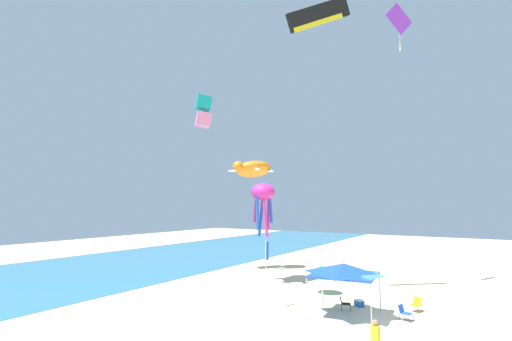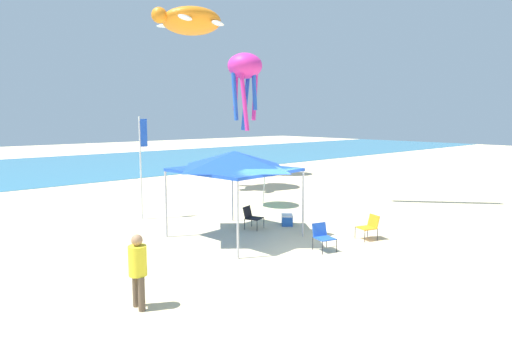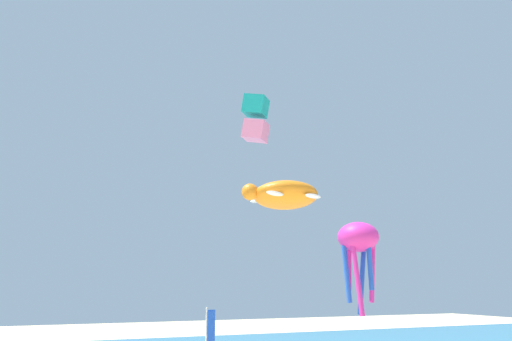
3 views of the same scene
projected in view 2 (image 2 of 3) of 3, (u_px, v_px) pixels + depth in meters
ground at (296, 252)px, 13.32m from camera, size 120.00×120.00×0.10m
ocean_strip at (33, 169)px, 34.36m from camera, size 120.00×21.04×0.02m
canopy_tent at (234, 161)px, 14.57m from camera, size 3.60×3.82×2.96m
beach_umbrella at (265, 169)px, 19.92m from camera, size 1.85×1.82×2.09m
folding_chair_right_of_tent at (251, 216)px, 15.93m from camera, size 0.69×0.76×0.82m
folding_chair_facing_ocean at (322, 235)px, 13.34m from camera, size 0.67×0.74×0.82m
folding_chair_near_cooler at (369, 225)px, 14.53m from camera, size 0.75×0.68×0.82m
cooler_box at (287, 220)px, 16.51m from camera, size 0.72×0.73×0.40m
banner_flag at (142, 158)px, 17.21m from camera, size 0.36×0.06×4.12m
person_far_stroller at (138, 265)px, 9.17m from camera, size 0.39×0.44×1.63m
kite_octopus_magenta at (245, 70)px, 29.69m from camera, size 2.39×2.39×5.30m
kite_turtle_orange at (190, 21)px, 23.25m from camera, size 4.05×3.58×1.74m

